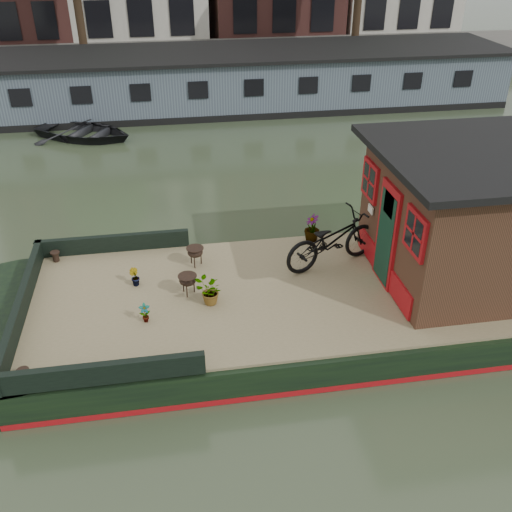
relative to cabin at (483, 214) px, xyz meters
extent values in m
plane|color=#2F3D26|center=(-2.19, 0.00, -1.88)|extent=(120.00, 120.00, 0.00)
cube|color=black|center=(-2.19, 0.00, -1.58)|extent=(12.00, 4.00, 0.60)
cylinder|color=black|center=(-8.19, 0.00, -1.58)|extent=(4.00, 4.00, 0.60)
cube|color=#9F0E13|center=(-2.19, 0.00, -1.82)|extent=(12.02, 4.02, 0.10)
cube|color=#897954|center=(-2.19, 0.00, -1.25)|extent=(11.80, 3.80, 0.05)
cube|color=black|center=(-8.11, 0.00, -1.05)|extent=(0.12, 4.00, 0.35)
cube|color=black|center=(-6.69, 1.92, -1.05)|extent=(3.00, 0.12, 0.35)
cube|color=black|center=(-6.69, -1.92, -1.05)|extent=(3.00, 0.12, 0.35)
cube|color=black|center=(0.01, 0.00, -0.08)|extent=(3.50, 3.00, 2.30)
cube|color=black|center=(0.01, 0.00, 1.13)|extent=(4.00, 3.50, 0.12)
cube|color=#9F0E13|center=(-1.77, 0.00, -0.28)|extent=(0.06, 0.80, 1.90)
cube|color=black|center=(-1.79, 0.00, -0.33)|extent=(0.04, 0.64, 1.70)
cube|color=#9F0E13|center=(-1.77, -1.05, 0.32)|extent=(0.06, 0.72, 0.72)
cube|color=#9F0E13|center=(-1.77, 1.05, 0.32)|extent=(0.06, 0.72, 0.72)
imported|color=black|center=(-2.53, 0.73, -0.70)|extent=(2.13, 1.33, 1.06)
imported|color=brown|center=(-6.06, -0.56, -1.05)|extent=(0.20, 0.16, 0.35)
imported|color=brown|center=(-6.25, 0.59, -1.06)|extent=(0.24, 0.23, 0.34)
imported|color=#A4572F|center=(-4.96, -0.23, -0.98)|extent=(0.58, 0.55, 0.50)
imported|color=maroon|center=(-2.66, 1.70, -0.94)|extent=(0.36, 0.36, 0.57)
cylinder|color=black|center=(-7.79, 1.70, -1.13)|extent=(0.18, 0.18, 0.21)
cylinder|color=black|center=(-7.79, -1.70, -1.12)|extent=(0.18, 0.18, 0.21)
imported|color=black|center=(-8.15, 11.00, -1.52)|extent=(4.16, 3.77, 0.71)
cube|color=slate|center=(-2.19, 14.00, -0.88)|extent=(20.00, 4.00, 2.00)
cube|color=black|center=(-2.19, 14.00, 0.17)|extent=(20.40, 4.40, 0.12)
cube|color=black|center=(-2.19, 14.00, -1.76)|extent=(20.00, 4.05, 0.24)
cube|color=#47443F|center=(-2.19, 20.50, -1.43)|extent=(60.00, 6.00, 0.90)
cylinder|color=#332316|center=(-8.69, 19.00, 1.02)|extent=(0.36, 0.36, 4.00)
cylinder|color=#332316|center=(3.81, 19.00, 1.02)|extent=(0.36, 0.36, 4.00)
camera|label=1|loc=(-5.50, -8.34, 4.55)|focal=40.00mm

